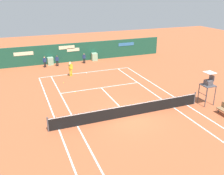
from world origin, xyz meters
name	(u,v)px	position (x,y,z in m)	size (l,w,h in m)	color
ground_plane	(126,113)	(0.00, 0.58, 0.00)	(80.00, 80.00, 0.01)	#B25633
tennis_net	(129,110)	(0.00, 0.00, 0.51)	(12.10, 0.10, 1.07)	#4C4C51
sponsor_back_wall	(75,53)	(-0.01, 16.96, 1.18)	(25.00, 1.02, 2.45)	#194C38
umpire_chair	(208,84)	(6.87, -0.37, 1.81)	(1.00, 1.00, 2.78)	#47474C
player_on_baseline	(71,68)	(-1.91, 11.05, 0.95)	(0.55, 0.71, 1.80)	yellow
ball_kid_right_post	(84,58)	(0.88, 15.53, 0.76)	(0.44, 0.18, 1.32)	black
ball_kid_centre_post	(57,60)	(-2.60, 15.53, 0.78)	(0.45, 0.19, 1.36)	black
ball_kid_left_post	(45,61)	(-4.12, 15.53, 0.78)	(0.44, 0.22, 1.35)	black
tennis_ball_mid_court	(75,92)	(-2.64, 6.11, 0.03)	(0.07, 0.07, 0.07)	#CCE033
tennis_ball_by_sideline	(64,83)	(-3.12, 9.11, 0.03)	(0.07, 0.07, 0.07)	#CCE033
tennis_ball_near_service_line	(133,104)	(1.24, 1.80, 0.03)	(0.07, 0.07, 0.07)	#CCE033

